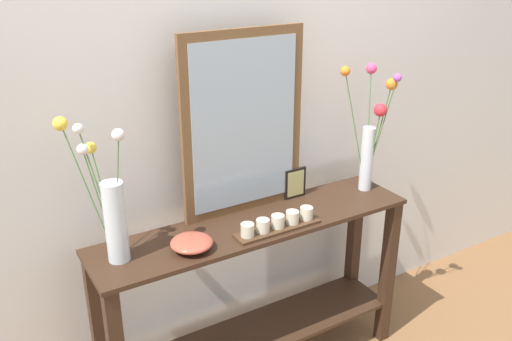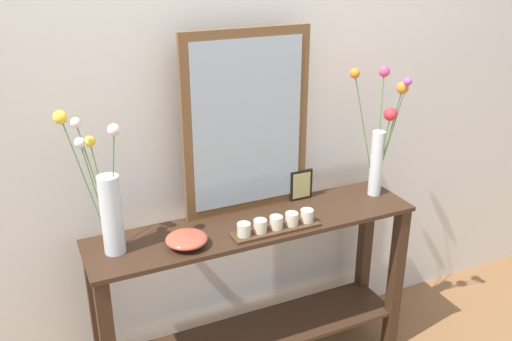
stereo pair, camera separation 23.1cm
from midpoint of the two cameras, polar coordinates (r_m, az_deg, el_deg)
wall_back at (r=2.46m, az=-0.15°, el=8.57°), size 6.40×0.08×2.70m
console_table at (r=2.58m, az=2.62°, el=-11.70°), size 1.46×0.34×0.81m
mirror_leaning at (r=2.38m, az=1.85°, el=4.76°), size 0.58×0.03×0.81m
tall_vase_left at (r=2.15m, az=-12.16°, el=-3.19°), size 0.22×0.18×0.56m
vase_right at (r=2.65m, az=15.16°, el=3.21°), size 0.23×0.24×0.61m
candle_tray at (r=2.34m, az=4.92°, el=-5.65°), size 0.39×0.09×0.07m
picture_frame_small at (r=2.61m, az=7.19°, el=-1.55°), size 0.11×0.01×0.15m
decorative_bowl at (r=2.23m, az=-4.20°, el=-7.15°), size 0.17×0.17×0.05m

